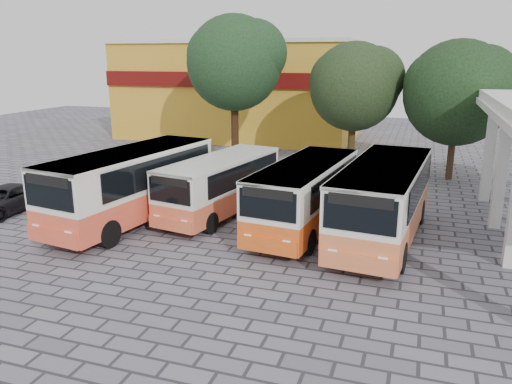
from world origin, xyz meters
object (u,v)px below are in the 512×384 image
(bus_far_right, at_px, (383,197))
(parked_car, at_px, (4,200))
(bus_far_left, at_px, (132,181))
(bus_centre_right, at_px, (305,192))
(bus_centre_left, at_px, (220,182))

(bus_far_right, bearing_deg, parked_car, -168.48)
(bus_far_right, xyz_separation_m, parked_car, (-16.84, -1.79, -1.17))
(bus_far_left, relative_size, parked_car, 2.07)
(bus_far_right, bearing_deg, bus_centre_right, 179.54)
(bus_far_left, height_order, parked_car, bus_far_left)
(bus_far_left, bearing_deg, parked_car, -164.93)
(parked_car, bearing_deg, bus_far_right, 4.44)
(bus_far_left, height_order, bus_centre_left, bus_far_left)
(bus_centre_right, relative_size, parked_car, 1.85)
(bus_centre_left, xyz_separation_m, bus_centre_right, (4.07, -0.78, 0.11))
(bus_far_left, distance_m, parked_car, 6.57)
(bus_far_left, distance_m, bus_centre_right, 7.41)
(bus_centre_right, bearing_deg, bus_centre_left, 175.33)
(bus_centre_left, relative_size, bus_centre_right, 0.94)
(bus_centre_left, relative_size, parked_car, 1.75)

